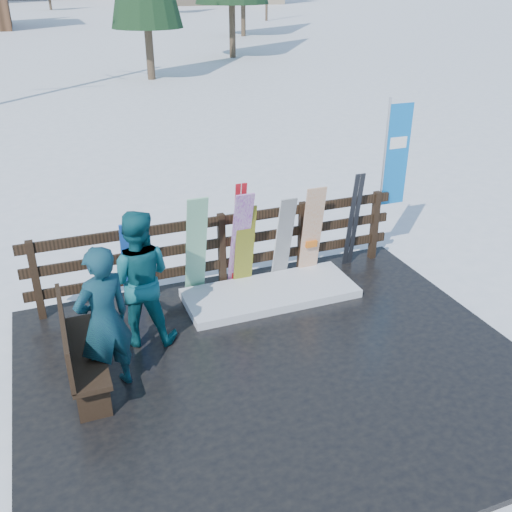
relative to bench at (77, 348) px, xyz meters
name	(u,v)px	position (x,y,z in m)	size (l,w,h in m)	color
ground	(280,373)	(2.23, -0.50, -0.60)	(700.00, 700.00, 0.00)	white
deck	(280,370)	(2.23, -0.50, -0.56)	(6.00, 5.00, 0.08)	black
fence	(222,245)	(2.23, 1.70, 0.14)	(5.60, 0.10, 1.15)	black
snow_patch	(270,293)	(2.76, 1.10, -0.46)	(2.49, 1.00, 0.12)	white
bench	(77,348)	(0.00, 0.00, 0.00)	(0.41, 1.50, 0.97)	black
snowboard_0	(132,266)	(0.88, 1.48, 0.16)	(0.27, 0.03, 1.38)	blue
snowboard_1	(196,247)	(1.78, 1.48, 0.29)	(0.29, 0.03, 1.65)	silver
snowboard_2	(244,247)	(2.51, 1.48, 0.16)	(0.29, 0.03, 1.37)	yellow
snowboard_3	(240,241)	(2.44, 1.48, 0.28)	(0.27, 0.03, 1.65)	silver
snowboard_4	(284,240)	(3.13, 1.48, 0.18)	(0.25, 0.03, 1.43)	black
snowboard_5	(312,232)	(3.59, 1.48, 0.23)	(0.31, 0.03, 1.50)	silver
ski_pair_a	(239,236)	(2.44, 1.55, 0.32)	(0.17, 0.30, 1.68)	#B4161D
ski_pair_b	(353,221)	(4.34, 1.55, 0.28)	(0.17, 0.23, 1.58)	black
rental_flag	(393,161)	(5.09, 1.75, 1.09)	(0.45, 0.04, 2.60)	silver
person_front	(104,321)	(0.31, -0.14, 0.37)	(0.64, 0.42, 1.76)	#114848
person_back	(138,278)	(0.84, 0.69, 0.37)	(0.86, 0.67, 1.77)	#115661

